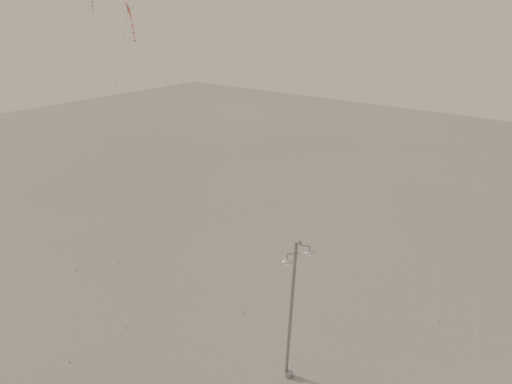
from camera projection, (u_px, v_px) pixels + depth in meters
The scene contains 3 objects.
street_lamp at pixel (292, 308), 25.66m from camera, with size 1.43×1.13×8.40m.
kite_3 at pixel (113, 107), 24.41m from camera, with size 3.09×4.40×19.22m.
kite_6 at pixel (87, 75), 34.94m from camera, with size 0.67×3.96×20.17m.
Camera 1 is at (14.39, -14.15, 19.14)m, focal length 35.00 mm.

